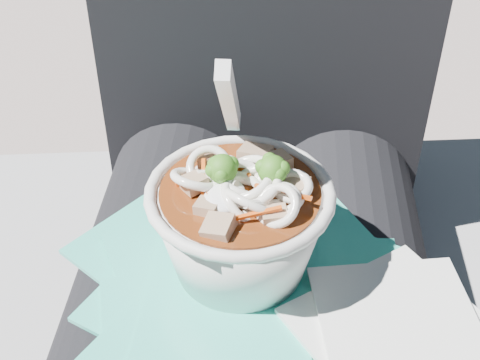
# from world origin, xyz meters

# --- Properties ---
(lap) EXTENTS (0.33, 0.48, 0.15)m
(lap) POSITION_xyz_m (0.00, 0.00, 0.49)
(lap) COLOR black
(lap) RESTS_ON stone_ledge
(person_body) EXTENTS (0.34, 0.94, 0.97)m
(person_body) POSITION_xyz_m (0.00, 0.09, 0.53)
(person_body) COLOR black
(person_body) RESTS_ON ground
(plastic_bag) EXTENTS (0.31, 0.32, 0.01)m
(plastic_bag) POSITION_xyz_m (-0.00, -0.02, 0.57)
(plastic_bag) COLOR #2AB39B
(plastic_bag) RESTS_ON lap
(napkins) EXTENTS (0.18, 0.18, 0.01)m
(napkins) POSITION_xyz_m (0.11, -0.04, 0.59)
(napkins) COLOR silver
(napkins) RESTS_ON plastic_bag
(udon_bowl) EXTENTS (0.16, 0.16, 0.18)m
(udon_bowl) POSITION_xyz_m (-0.01, 0.01, 0.63)
(udon_bowl) COLOR silver
(udon_bowl) RESTS_ON plastic_bag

